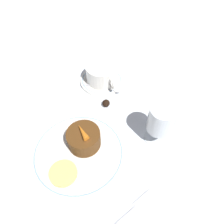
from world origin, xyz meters
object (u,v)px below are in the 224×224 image
Objects in this scene: fork at (130,213)px; wine_glass at (161,121)px; dinner_plate at (79,153)px; dessert_cake at (84,139)px; coffee_cup at (102,72)px.

wine_glass is at bearing 128.35° from fork.
dessert_cake is at bearing 121.28° from dinner_plate.
fork is 2.20× the size of dessert_cake.
dinner_plate is at bearing -167.55° from fork.
dinner_plate is at bearing -104.98° from wine_glass.
wine_glass reaches higher than dinner_plate.
coffee_cup reaches higher than dessert_cake.
wine_glass is (0.05, 0.19, 0.07)m from dinner_plate.
dessert_cake is at bearing -111.16° from wine_glass.
fork is at bearing 12.45° from dinner_plate.
fork is at bearing -19.19° from coffee_cup.
dinner_plate is 0.21m from wine_glass.
dinner_plate reaches higher than fork.
coffee_cup reaches higher than fork.
wine_glass reaches higher than dessert_cake.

